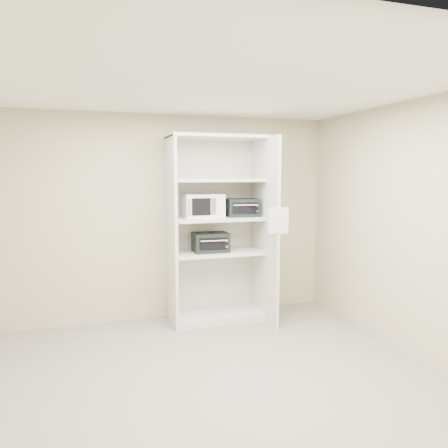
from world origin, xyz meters
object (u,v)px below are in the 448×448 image
object	(u,v)px
toaster_oven_upper	(242,208)
toaster_oven_lower	(210,242)
shelving_unit	(220,235)
microwave	(203,206)

from	to	relation	value
toaster_oven_upper	toaster_oven_lower	bearing A→B (deg)	-174.14
shelving_unit	microwave	world-z (taller)	shelving_unit
toaster_oven_lower	toaster_oven_upper	bearing A→B (deg)	1.61
toaster_oven_upper	microwave	bearing A→B (deg)	179.07
shelving_unit	toaster_oven_upper	xyz separation A→B (m)	(0.30, -0.02, 0.36)
shelving_unit	toaster_oven_upper	size ratio (longest dim) A/B	5.91
toaster_oven_lower	microwave	bearing A→B (deg)	144.99
microwave	toaster_oven_lower	world-z (taller)	microwave
shelving_unit	microwave	xyz separation A→B (m)	(-0.22, 0.05, 0.39)
toaster_oven_upper	toaster_oven_lower	distance (m)	0.62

